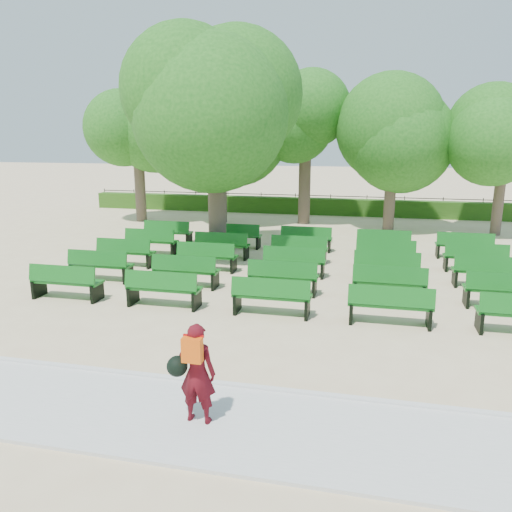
# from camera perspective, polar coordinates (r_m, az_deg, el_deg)

# --- Properties ---
(ground) EXTENTS (120.00, 120.00, 0.00)m
(ground) POSITION_cam_1_polar(r_m,az_deg,el_deg) (14.82, 0.13, -3.21)
(ground) COLOR beige
(paving) EXTENTS (30.00, 2.20, 0.06)m
(paving) POSITION_cam_1_polar(r_m,az_deg,el_deg) (8.32, -11.68, -17.41)
(paving) COLOR silver
(paving) RESTS_ON ground
(curb) EXTENTS (30.00, 0.12, 0.10)m
(curb) POSITION_cam_1_polar(r_m,az_deg,el_deg) (9.23, -8.68, -13.84)
(curb) COLOR silver
(curb) RESTS_ON ground
(hedge) EXTENTS (26.00, 0.70, 0.90)m
(hedge) POSITION_cam_1_polar(r_m,az_deg,el_deg) (28.28, 6.40, 5.68)
(hedge) COLOR #2A5616
(hedge) RESTS_ON ground
(fence) EXTENTS (26.00, 0.10, 1.02)m
(fence) POSITION_cam_1_polar(r_m,az_deg,el_deg) (28.74, 6.47, 4.90)
(fence) COLOR black
(fence) RESTS_ON ground
(tree_line) EXTENTS (21.80, 6.80, 7.04)m
(tree_line) POSITION_cam_1_polar(r_m,az_deg,el_deg) (24.43, 5.29, 3.41)
(tree_line) COLOR #276C1D
(tree_line) RESTS_ON ground
(bench_array) EXTENTS (1.94, 0.67, 1.21)m
(bench_array) POSITION_cam_1_polar(r_m,az_deg,el_deg) (15.71, 4.25, -1.91)
(bench_array) COLOR #106018
(bench_array) RESTS_ON ground
(tree_among) EXTENTS (5.17, 5.17, 7.25)m
(tree_among) POSITION_cam_1_polar(r_m,az_deg,el_deg) (17.99, -4.65, 15.43)
(tree_among) COLOR brown
(tree_among) RESTS_ON ground
(person) EXTENTS (0.74, 0.45, 1.57)m
(person) POSITION_cam_1_polar(r_m,az_deg,el_deg) (7.65, -6.94, -12.99)
(person) COLOR #4F0B13
(person) RESTS_ON ground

